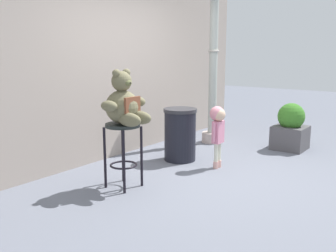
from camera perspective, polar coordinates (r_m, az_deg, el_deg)
name	(u,v)px	position (r m, az deg, el deg)	size (l,w,h in m)	color
ground_plane	(217,177)	(5.05, 7.38, -7.55)	(24.00, 24.00, 0.00)	slate
building_wall	(108,38)	(5.97, -8.92, 12.84)	(6.87, 0.30, 3.60)	#A4958A
bar_stool_with_teddy	(123,142)	(4.53, -6.76, -2.34)	(0.41, 0.41, 0.78)	#212725
teddy_bear	(124,104)	(4.43, -6.59, 3.25)	(0.61, 0.55, 0.63)	#686346
child_walking	(218,124)	(5.28, 7.47, 0.37)	(0.28, 0.22, 0.87)	#E0A69B
trash_bin	(180,134)	(5.66, 1.82, -1.26)	(0.49, 0.49, 0.78)	black
lamppost	(213,81)	(6.73, 6.74, 6.73)	(0.35, 0.35, 2.78)	#B3A19A
planter_with_shrub	(291,128)	(6.63, 17.87, -0.30)	(0.52, 0.52, 0.77)	#4F4C50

